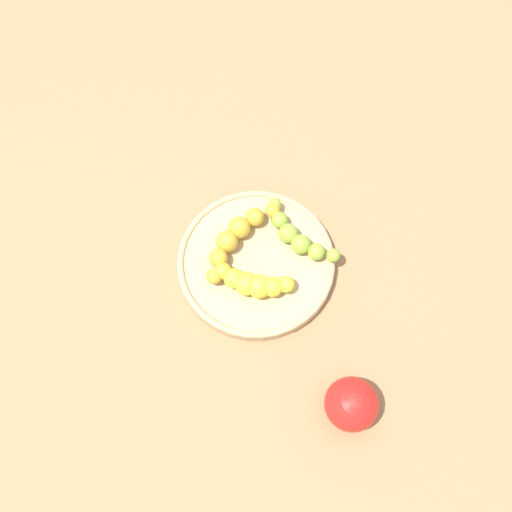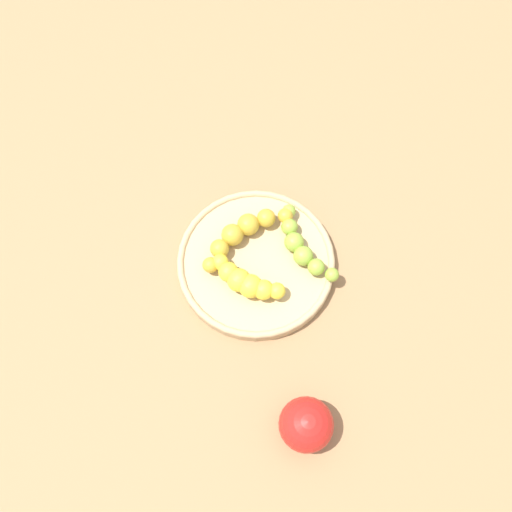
# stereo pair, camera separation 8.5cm
# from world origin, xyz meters

# --- Properties ---
(ground_plane) EXTENTS (2.40, 2.40, 0.00)m
(ground_plane) POSITION_xyz_m (0.00, 0.00, 0.00)
(ground_plane) COLOR #936D47
(fruit_bowl) EXTENTS (0.23, 0.23, 0.02)m
(fruit_bowl) POSITION_xyz_m (0.00, 0.00, 0.01)
(fruit_bowl) COLOR tan
(fruit_bowl) RESTS_ON ground_plane
(banana_green) EXTENTS (0.12, 0.08, 0.03)m
(banana_green) POSITION_xyz_m (-0.05, -0.05, 0.03)
(banana_green) COLOR #8CAD38
(banana_green) RESTS_ON fruit_bowl
(banana_spotted) EXTENTS (0.08, 0.15, 0.03)m
(banana_spotted) POSITION_xyz_m (0.04, -0.02, 0.04)
(banana_spotted) COLOR gold
(banana_spotted) RESTS_ON fruit_bowl
(banana_yellow) EXTENTS (0.12, 0.05, 0.03)m
(banana_yellow) POSITION_xyz_m (-0.01, 0.04, 0.04)
(banana_yellow) COLOR yellow
(banana_yellow) RESTS_ON fruit_bowl
(apple_red) EXTENTS (0.07, 0.07, 0.07)m
(apple_red) POSITION_xyz_m (-0.18, 0.16, 0.04)
(apple_red) COLOR red
(apple_red) RESTS_ON ground_plane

